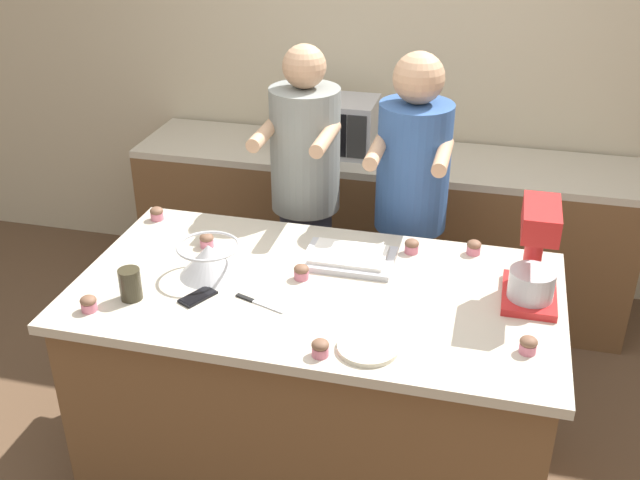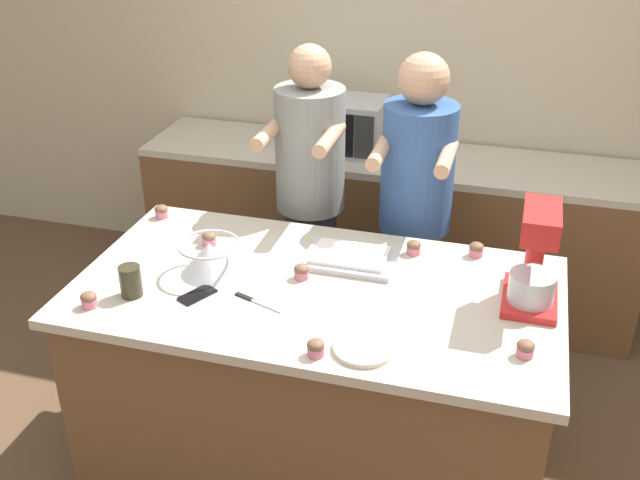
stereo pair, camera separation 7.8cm
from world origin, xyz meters
name	(u,v)px [view 2 (the right image)]	position (x,y,z in m)	size (l,w,h in m)	color
ground_plane	(317,463)	(0.00, 0.00, 0.00)	(16.00, 16.00, 0.00)	brown
back_wall	(405,62)	(0.00, 1.83, 1.35)	(10.00, 0.06, 2.70)	beige
island_counter	(317,381)	(0.00, 0.00, 0.47)	(1.88, 1.02, 0.93)	brown
back_counter	(386,228)	(0.00, 1.48, 0.46)	(2.80, 0.60, 0.91)	brown
person_left	(310,207)	(-0.25, 0.78, 0.88)	(0.34, 0.50, 1.68)	#33384C
person_right	(414,219)	(0.26, 0.78, 0.88)	(0.35, 0.51, 1.67)	brown
stand_mixer	(535,262)	(0.80, 0.11, 1.10)	(0.20, 0.30, 0.39)	red
mixing_bowl	(210,257)	(-0.44, -0.01, 1.00)	(0.25, 0.25, 0.13)	#BCBCC1
baking_tray	(350,258)	(0.08, 0.23, 0.94)	(0.37, 0.26, 0.04)	#BCBCC1
microwave_oven	(337,125)	(-0.30, 1.48, 1.06)	(0.52, 0.33, 0.30)	#B7B7BC
cell_phone	(197,295)	(-0.42, -0.19, 0.93)	(0.13, 0.16, 0.01)	black
drinking_glass	(131,281)	(-0.66, -0.25, 0.99)	(0.08, 0.08, 0.12)	#332D1E
small_plate	(364,348)	(0.27, -0.35, 0.94)	(0.21, 0.21, 0.02)	beige
knife	(255,301)	(-0.19, -0.17, 0.93)	(0.21, 0.09, 0.01)	#BCBCC1
cupcake_0	(301,271)	(-0.07, 0.05, 0.96)	(0.06, 0.06, 0.06)	#D17084
cupcake_1	(161,211)	(-0.86, 0.39, 0.96)	(0.06, 0.06, 0.06)	#D17084
cupcake_2	(414,247)	(0.32, 0.37, 0.96)	(0.06, 0.06, 0.06)	#D17084
cupcake_3	(525,348)	(0.80, -0.24, 0.96)	(0.06, 0.06, 0.06)	#D17084
cupcake_4	(209,239)	(-0.54, 0.20, 0.96)	(0.06, 0.06, 0.06)	#D17084
cupcake_5	(316,348)	(0.12, -0.43, 0.96)	(0.06, 0.06, 0.06)	#D17084
cupcake_6	(476,249)	(0.57, 0.42, 0.96)	(0.06, 0.06, 0.06)	#D17084
cupcake_7	(89,299)	(-0.77, -0.37, 0.96)	(0.06, 0.06, 0.06)	#D17084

